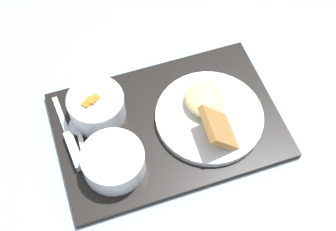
# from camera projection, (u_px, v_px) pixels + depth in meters

# --- Properties ---
(ground_plane) EXTENTS (4.00, 4.00, 0.00)m
(ground_plane) POSITION_uv_depth(u_px,v_px,m) (168.00, 127.00, 0.95)
(ground_plane) COLOR #99A3AD
(serving_tray) EXTENTS (0.48, 0.36, 0.01)m
(serving_tray) POSITION_uv_depth(u_px,v_px,m) (168.00, 125.00, 0.95)
(serving_tray) COLOR black
(serving_tray) RESTS_ON ground_plane
(bowl_salad) EXTENTS (0.11, 0.11, 0.07)m
(bowl_salad) POSITION_uv_depth(u_px,v_px,m) (97.00, 106.00, 0.92)
(bowl_salad) COLOR silver
(bowl_salad) RESTS_ON serving_tray
(bowl_soup) EXTENTS (0.12, 0.12, 0.05)m
(bowl_soup) POSITION_uv_depth(u_px,v_px,m) (113.00, 161.00, 0.87)
(bowl_soup) COLOR silver
(bowl_soup) RESTS_ON serving_tray
(plate_main) EXTENTS (0.22, 0.22, 0.07)m
(plate_main) POSITION_uv_depth(u_px,v_px,m) (209.00, 114.00, 0.93)
(plate_main) COLOR silver
(plate_main) RESTS_ON serving_tray
(knife) EXTENTS (0.02, 0.18, 0.02)m
(knife) POSITION_uv_depth(u_px,v_px,m) (73.00, 147.00, 0.90)
(knife) COLOR silver
(knife) RESTS_ON serving_tray
(spoon) EXTENTS (0.05, 0.15, 0.01)m
(spoon) POSITION_uv_depth(u_px,v_px,m) (80.00, 138.00, 0.92)
(spoon) COLOR silver
(spoon) RESTS_ON serving_tray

